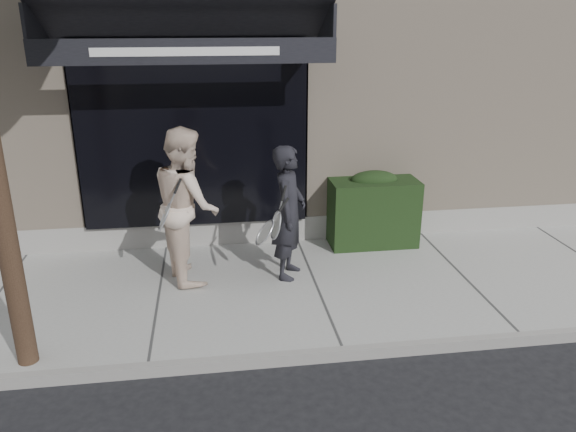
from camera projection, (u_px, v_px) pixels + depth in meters
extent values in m
plane|color=black|center=(315.00, 291.00, 7.35)|extent=(80.00, 80.00, 0.00)
cube|color=#959691|center=(315.00, 287.00, 7.33)|extent=(20.00, 3.00, 0.12)
cube|color=gray|center=(343.00, 353.00, 5.88)|extent=(20.00, 0.10, 0.14)
cube|color=beige|center=(270.00, 50.00, 11.07)|extent=(14.00, 7.00, 5.50)
cube|color=gray|center=(296.00, 228.00, 8.85)|extent=(14.02, 0.42, 0.50)
cube|color=black|center=(194.00, 135.00, 7.98)|extent=(3.20, 0.30, 2.60)
cube|color=gray|center=(79.00, 136.00, 7.91)|extent=(0.08, 0.40, 2.60)
cube|color=gray|center=(303.00, 130.00, 8.34)|extent=(0.08, 0.40, 2.60)
cube|color=gray|center=(188.00, 36.00, 7.67)|extent=(3.36, 0.40, 0.12)
cube|color=black|center=(186.00, 16.00, 6.93)|extent=(3.60, 1.03, 0.55)
cube|color=black|center=(186.00, 51.00, 6.60)|extent=(3.60, 0.05, 0.30)
cube|color=white|center=(186.00, 52.00, 6.57)|extent=(2.20, 0.01, 0.10)
cube|color=black|center=(36.00, 23.00, 6.72)|extent=(0.04, 1.00, 0.45)
cube|color=black|center=(327.00, 23.00, 7.19)|extent=(0.04, 1.00, 0.45)
cube|color=black|center=(372.00, 212.00, 8.45)|extent=(1.30, 0.70, 1.00)
ellipsoid|color=black|center=(374.00, 180.00, 8.28)|extent=(0.71, 0.38, 0.27)
imported|color=black|center=(289.00, 213.00, 7.25)|extent=(0.62, 0.75, 1.77)
torus|color=silver|center=(276.00, 225.00, 6.95)|extent=(0.15, 0.32, 0.30)
cylinder|color=silver|center=(276.00, 225.00, 6.95)|extent=(0.11, 0.28, 0.26)
cylinder|color=silver|center=(276.00, 225.00, 6.95)|extent=(0.18, 0.05, 0.06)
cylinder|color=black|center=(276.00, 225.00, 6.95)|extent=(0.20, 0.06, 0.08)
torus|color=silver|center=(265.00, 233.00, 6.87)|extent=(0.24, 0.33, 0.26)
cylinder|color=silver|center=(265.00, 233.00, 6.87)|extent=(0.20, 0.29, 0.22)
cylinder|color=silver|center=(265.00, 233.00, 6.87)|extent=(0.16, 0.04, 0.12)
cylinder|color=black|center=(265.00, 233.00, 6.87)|extent=(0.18, 0.06, 0.14)
imported|color=beige|center=(187.00, 205.00, 7.18)|extent=(0.99, 1.14, 2.01)
torus|color=silver|center=(165.00, 217.00, 6.81)|extent=(0.17, 0.31, 0.28)
cylinder|color=silver|center=(165.00, 217.00, 6.81)|extent=(0.13, 0.28, 0.25)
cylinder|color=silver|center=(165.00, 217.00, 6.81)|extent=(0.17, 0.03, 0.10)
cylinder|color=black|center=(165.00, 217.00, 6.81)|extent=(0.20, 0.04, 0.11)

